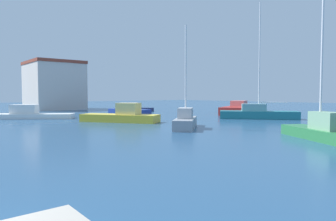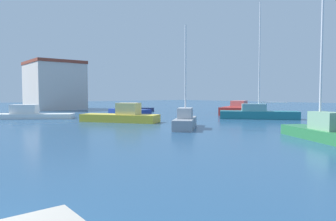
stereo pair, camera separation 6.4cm
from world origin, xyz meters
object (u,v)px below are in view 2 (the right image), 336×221
at_px(motorboat_blue_mid_harbor, 129,111).
at_px(motorboat_navy_near_pier, 135,108).
at_px(sailboat_grey_center_channel, 185,120).
at_px(sailboat_green_inner_mooring, 321,130).
at_px(motorboat_yellow_far_right, 122,116).
at_px(sailboat_teal_far_left, 258,113).
at_px(motorboat_white_behind_lamppost, 31,114).
at_px(motorboat_red_outer_mooring, 238,109).

relative_size(motorboat_blue_mid_harbor, motorboat_navy_near_pier, 1.05).
distance_m(motorboat_blue_mid_harbor, sailboat_grey_center_channel, 15.40).
bearing_deg(motorboat_blue_mid_harbor, sailboat_green_inner_mooring, -95.46).
bearing_deg(motorboat_blue_mid_harbor, motorboat_yellow_far_right, -125.79).
xyz_separation_m(sailboat_teal_far_left, motorboat_yellow_far_right, (-12.75, 5.78, -0.05)).
xyz_separation_m(sailboat_green_inner_mooring, sailboat_teal_far_left, (9.77, 10.84, 0.03)).
bearing_deg(motorboat_blue_mid_harbor, sailboat_teal_far_left, -60.23).
bearing_deg(sailboat_teal_far_left, motorboat_yellow_far_right, 155.59).
bearing_deg(motorboat_navy_near_pier, sailboat_grey_center_channel, -114.11).
height_order(sailboat_teal_far_left, motorboat_white_behind_lamppost, sailboat_teal_far_left).
height_order(sailboat_grey_center_channel, motorboat_white_behind_lamppost, sailboat_grey_center_channel).
xyz_separation_m(sailboat_teal_far_left, motorboat_white_behind_lamppost, (-18.08, 15.20, -0.14)).
distance_m(motorboat_yellow_far_right, motorboat_blue_mid_harbor, 9.00).
xyz_separation_m(motorboat_yellow_far_right, motorboat_white_behind_lamppost, (-5.33, 9.41, -0.09)).
bearing_deg(motorboat_yellow_far_right, sailboat_grey_center_channel, -82.06).
distance_m(sailboat_green_inner_mooring, motorboat_blue_mid_harbor, 24.03).
relative_size(motorboat_yellow_far_right, motorboat_white_behind_lamppost, 0.92).
relative_size(motorboat_yellow_far_right, motorboat_navy_near_pier, 1.25).
relative_size(sailboat_green_inner_mooring, motorboat_red_outer_mooring, 0.92).
distance_m(sailboat_teal_far_left, motorboat_blue_mid_harbor, 15.07).
bearing_deg(sailboat_grey_center_channel, motorboat_blue_mid_harbor, 74.11).
bearing_deg(motorboat_white_behind_lamppost, motorboat_yellow_far_right, -60.49).
bearing_deg(motorboat_navy_near_pier, motorboat_blue_mid_harbor, -127.20).
xyz_separation_m(sailboat_green_inner_mooring, motorboat_navy_near_pier, (8.17, 31.68, -0.15)).
height_order(motorboat_yellow_far_right, motorboat_red_outer_mooring, motorboat_yellow_far_right).
bearing_deg(sailboat_teal_far_left, motorboat_white_behind_lamppost, 139.94).
distance_m(sailboat_green_inner_mooring, sailboat_teal_far_left, 14.59).
xyz_separation_m(sailboat_teal_far_left, sailboat_grey_center_channel, (-11.70, -1.73, -0.01)).
bearing_deg(sailboat_green_inner_mooring, motorboat_blue_mid_harbor, 84.54).
bearing_deg(motorboat_red_outer_mooring, motorboat_white_behind_lamppost, 158.64).
height_order(motorboat_blue_mid_harbor, motorboat_navy_near_pier, motorboat_blue_mid_harbor).
height_order(motorboat_white_behind_lamppost, motorboat_red_outer_mooring, motorboat_red_outer_mooring).
bearing_deg(motorboat_blue_mid_harbor, motorboat_red_outer_mooring, -29.08).
bearing_deg(motorboat_white_behind_lamppost, sailboat_teal_far_left, -40.06).
relative_size(sailboat_teal_far_left, motorboat_red_outer_mooring, 1.36).
relative_size(sailboat_grey_center_channel, motorboat_white_behind_lamppost, 0.98).
xyz_separation_m(motorboat_white_behind_lamppost, motorboat_red_outer_mooring, (22.88, -8.95, 0.13)).
xyz_separation_m(motorboat_blue_mid_harbor, sailboat_grey_center_channel, (-4.22, -14.81, 0.12)).
relative_size(motorboat_yellow_far_right, motorboat_blue_mid_harbor, 1.18).
distance_m(sailboat_teal_far_left, motorboat_yellow_far_right, 14.00).
xyz_separation_m(sailboat_grey_center_channel, motorboat_navy_near_pier, (10.10, 22.56, -0.18)).
height_order(sailboat_green_inner_mooring, motorboat_red_outer_mooring, sailboat_green_inner_mooring).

